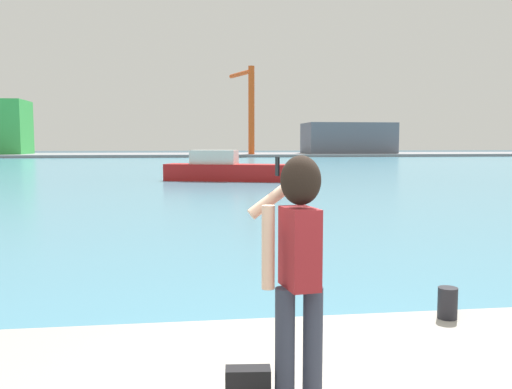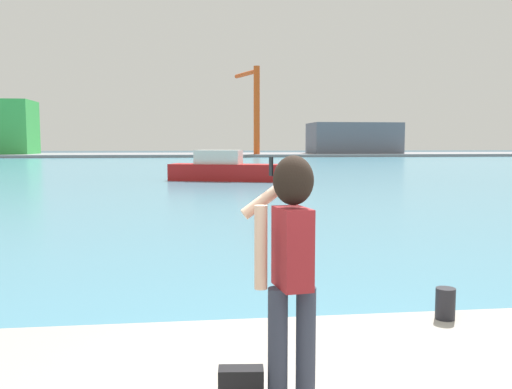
# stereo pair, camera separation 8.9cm
# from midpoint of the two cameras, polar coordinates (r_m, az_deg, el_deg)

# --- Properties ---
(ground_plane) EXTENTS (220.00, 220.00, 0.00)m
(ground_plane) POSITION_cam_midpoint_polar(r_m,az_deg,el_deg) (53.53, -5.75, 2.95)
(ground_plane) COLOR #334751
(harbor_water) EXTENTS (140.00, 100.00, 0.02)m
(harbor_water) POSITION_cam_midpoint_polar(r_m,az_deg,el_deg) (55.53, -5.80, 3.05)
(harbor_water) COLOR teal
(harbor_water) RESTS_ON ground_plane
(far_shore_dock) EXTENTS (140.00, 20.00, 0.47)m
(far_shore_dock) POSITION_cam_midpoint_polar(r_m,az_deg,el_deg) (95.49, -6.36, 4.16)
(far_shore_dock) COLOR gray
(far_shore_dock) RESTS_ON ground_plane
(person_photographer) EXTENTS (0.53, 0.55, 1.74)m
(person_photographer) POSITION_cam_midpoint_polar(r_m,az_deg,el_deg) (3.78, 4.33, -6.13)
(person_photographer) COLOR #2D3342
(person_photographer) RESTS_ON quay_promenade
(handbag) EXTENTS (0.33, 0.17, 0.24)m
(handbag) POSITION_cam_midpoint_polar(r_m,az_deg,el_deg) (4.07, -0.92, -19.30)
(handbag) COLOR black
(handbag) RESTS_ON quay_promenade
(harbor_bollard) EXTENTS (0.20, 0.20, 0.33)m
(harbor_bollard) POSITION_cam_midpoint_polar(r_m,az_deg,el_deg) (6.08, 19.66, -10.73)
(harbor_bollard) COLOR black
(harbor_bollard) RESTS_ON quay_promenade
(boat_moored) EXTENTS (7.97, 4.22, 1.84)m
(boat_moored) POSITION_cam_midpoint_polar(r_m,az_deg,el_deg) (32.69, -2.52, 2.62)
(boat_moored) COLOR #B21919
(boat_moored) RESTS_ON harbor_water
(warehouse_right) EXTENTS (15.45, 8.59, 5.33)m
(warehouse_right) POSITION_cam_midpoint_polar(r_m,az_deg,el_deg) (98.14, 10.22, 5.83)
(warehouse_right) COLOR slate
(warehouse_right) RESTS_ON far_shore_dock
(port_crane) EXTENTS (3.42, 8.19, 14.16)m
(port_crane) POSITION_cam_midpoint_polar(r_m,az_deg,el_deg) (89.72, -0.15, 9.66)
(port_crane) COLOR #D84C19
(port_crane) RESTS_ON far_shore_dock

